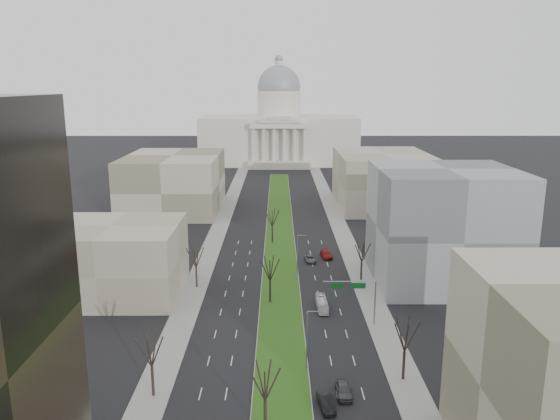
{
  "coord_description": "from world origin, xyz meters",
  "views": [
    {
      "loc": [
        -0.45,
        -17.63,
        40.94
      ],
      "look_at": [
        0.0,
        111.91,
        10.76
      ],
      "focal_mm": 35.0,
      "sensor_mm": 36.0,
      "label": 1
    }
  ],
  "objects_px": {
    "car_grey_far": "(310,259)",
    "box_van": "(322,304)",
    "car_grey_near": "(343,390)",
    "car_red": "(326,254)",
    "car_black": "(326,402)"
  },
  "relations": [
    {
      "from": "car_grey_far",
      "to": "box_van",
      "type": "bearing_deg",
      "value": -96.26
    },
    {
      "from": "car_grey_far",
      "to": "car_grey_near",
      "type": "bearing_deg",
      "value": -96.28
    },
    {
      "from": "car_red",
      "to": "car_grey_far",
      "type": "height_order",
      "value": "car_red"
    },
    {
      "from": "car_black",
      "to": "car_red",
      "type": "height_order",
      "value": "car_red"
    },
    {
      "from": "car_grey_far",
      "to": "car_red",
      "type": "bearing_deg",
      "value": 29.29
    },
    {
      "from": "car_grey_near",
      "to": "box_van",
      "type": "distance_m",
      "value": 28.86
    },
    {
      "from": "car_black",
      "to": "car_red",
      "type": "bearing_deg",
      "value": 77.23
    },
    {
      "from": "car_red",
      "to": "car_grey_near",
      "type": "bearing_deg",
      "value": -99.29
    },
    {
      "from": "car_grey_near",
      "to": "car_grey_far",
      "type": "bearing_deg",
      "value": 90.6
    },
    {
      "from": "car_grey_near",
      "to": "car_grey_far",
      "type": "xyz_separation_m",
      "value": [
        -1.27,
        56.33,
        -0.15
      ]
    },
    {
      "from": "car_black",
      "to": "car_grey_far",
      "type": "distance_m",
      "value": 59.27
    },
    {
      "from": "car_grey_near",
      "to": "car_black",
      "type": "xyz_separation_m",
      "value": [
        -2.59,
        -2.92,
        -0.03
      ]
    },
    {
      "from": "car_red",
      "to": "box_van",
      "type": "distance_m",
      "value": 30.71
    },
    {
      "from": "car_grey_near",
      "to": "car_black",
      "type": "relative_size",
      "value": 1.0
    },
    {
      "from": "box_van",
      "to": "car_grey_near",
      "type": "bearing_deg",
      "value": -90.36
    }
  ]
}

